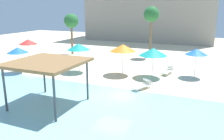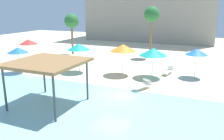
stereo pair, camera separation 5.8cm
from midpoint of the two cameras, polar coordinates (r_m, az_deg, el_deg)
name	(u,v)px [view 1 (the left image)]	position (r m, az deg, el deg)	size (l,w,h in m)	color
ground_plane	(112,95)	(17.24, 0.00, -6.03)	(80.00, 80.00, 0.00)	beige
lagoon_water	(73,127)	(13.01, -9.46, -13.40)	(44.00, 13.50, 0.04)	#8CC6CC
shade_pavilion	(47,64)	(15.19, -15.51, 1.43)	(4.31, 4.31, 2.94)	#42474C
beach_umbrella_teal_0	(79,47)	(23.05, -8.16, 5.59)	(2.19, 2.19, 2.82)	silver
beach_umbrella_orange_1	(123,48)	(21.93, 2.56, 5.38)	(2.38, 2.38, 2.89)	silver
beach_umbrella_blue_2	(18,50)	(24.34, -21.89, 4.48)	(1.96, 1.96, 2.51)	silver
beach_umbrella_red_3	(28,42)	(30.19, -19.67, 6.43)	(2.18, 2.18, 2.52)	silver
beach_umbrella_teal_4	(153,52)	(21.37, 9.81, 4.34)	(2.48, 2.48, 2.69)	silver
beach_umbrella_blue_5	(196,52)	(22.33, 19.61, 4.16)	(1.95, 1.95, 2.62)	silver
lounge_chair_0	(143,85)	(18.52, 7.37, -3.59)	(1.33, 1.97, 0.74)	white
lounge_chair_1	(45,57)	(30.02, -15.82, 3.04)	(0.73, 1.93, 0.74)	white
lounge_chair_3	(168,71)	(23.18, 13.26, -0.13)	(0.91, 1.97, 0.74)	white
palm_tree_0	(71,22)	(32.49, -9.87, 11.41)	(1.90, 1.90, 5.43)	brown
palm_tree_1	(151,16)	(30.06, 9.42, 12.84)	(1.90, 1.90, 6.34)	brown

